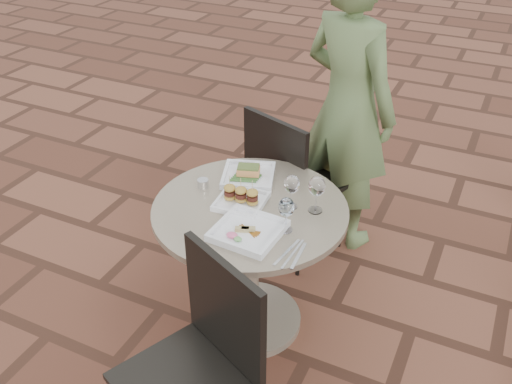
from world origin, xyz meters
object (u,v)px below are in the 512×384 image
at_px(chair_near, 203,352).
at_px(diner, 348,108).
at_px(plate_sliders, 241,198).
at_px(chair_far, 287,175).
at_px(plate_tuna, 248,230).
at_px(cafe_table, 250,249).
at_px(plate_salmon, 248,175).

bearing_deg(chair_near, diner, 114.66).
relative_size(chair_near, plate_sliders, 4.02).
xyz_separation_m(chair_far, plate_tuna, (0.14, -0.78, 0.20)).
distance_m(cafe_table, plate_salmon, 0.37).
xyz_separation_m(cafe_table, chair_near, (0.14, -0.69, 0.07)).
bearing_deg(chair_near, chair_far, 123.88).
relative_size(diner, plate_salmon, 5.42).
bearing_deg(chair_far, diner, -100.82).
bearing_deg(plate_sliders, chair_near, -74.56).
bearing_deg(diner, cafe_table, 104.71).
relative_size(chair_far, chair_near, 1.00).
relative_size(chair_near, diner, 0.54).
height_order(chair_far, plate_tuna, chair_far).
bearing_deg(chair_near, plate_salmon, 130.76).
xyz_separation_m(chair_near, plate_salmon, (-0.26, 0.92, 0.20)).
bearing_deg(plate_sliders, plate_tuna, -55.88).
relative_size(plate_salmon, plate_tuna, 1.11).
height_order(chair_far, diner, diner).
xyz_separation_m(chair_far, plate_sliders, (0.01, -0.59, 0.21)).
xyz_separation_m(diner, plate_salmon, (-0.27, -0.73, -0.11)).
bearing_deg(cafe_table, diner, 81.20).
distance_m(cafe_table, plate_sliders, 0.28).
bearing_deg(plate_sliders, cafe_table, -7.31).
bearing_deg(diner, plate_salmon, 93.59).
height_order(chair_near, plate_tuna, chair_near).
relative_size(cafe_table, diner, 0.53).
bearing_deg(cafe_table, plate_tuna, -66.56).
bearing_deg(plate_salmon, chair_near, -74.01).
xyz_separation_m(chair_near, diner, (0.00, 1.65, 0.31)).
height_order(plate_sliders, plate_tuna, plate_sliders).
xyz_separation_m(cafe_table, diner, (0.15, 0.95, 0.37)).
relative_size(cafe_table, chair_far, 0.97).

